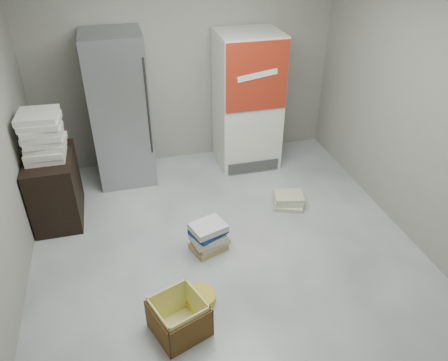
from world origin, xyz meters
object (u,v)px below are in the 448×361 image
coke_cooler (247,101)px  phonebook_stack_main (209,237)px  cardboard_box (179,319)px  steel_fridge (120,110)px  wood_shelf (55,188)px

coke_cooler → phonebook_stack_main: (-0.93, -1.72, -0.73)m
coke_cooler → phonebook_stack_main: bearing=-118.4°
phonebook_stack_main → cardboard_box: size_ratio=0.81×
phonebook_stack_main → cardboard_box: 1.06m
steel_fridge → phonebook_stack_main: (0.72, -1.73, -0.78)m
wood_shelf → phonebook_stack_main: bearing=-32.8°
steel_fridge → coke_cooler: bearing=-0.2°
phonebook_stack_main → cardboard_box: bearing=-134.8°
coke_cooler → cardboard_box: (-1.40, -2.68, -0.76)m
steel_fridge → cardboard_box: steel_fridge is taller
wood_shelf → steel_fridge: bearing=41.3°
coke_cooler → phonebook_stack_main: size_ratio=4.09×
phonebook_stack_main → coke_cooler: bearing=43.3°
coke_cooler → steel_fridge: bearing=179.8°
wood_shelf → cardboard_box: bearing=-61.1°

